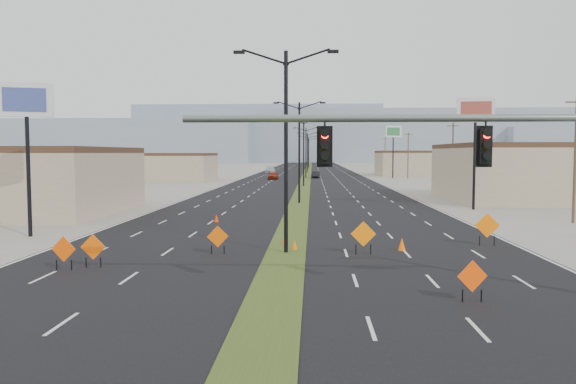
{
  "coord_description": "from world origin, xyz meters",
  "views": [
    {
      "loc": [
        1.32,
        -15.78,
        5.02
      ],
      "look_at": [
        0.18,
        10.21,
        3.2
      ],
      "focal_mm": 35.0,
      "sensor_mm": 36.0,
      "label": 1
    }
  ],
  "objects_px": {
    "car_far": "(270,170)",
    "cone_3": "(216,218)",
    "construction_sign_3": "(363,235)",
    "cone_2": "(402,244)",
    "streetlight_0": "(286,145)",
    "streetlight_2": "(304,150)",
    "pole_sign_east_near": "(475,118)",
    "pole_sign_west": "(26,112)",
    "signal_mast": "(545,160)",
    "streetlight_3": "(306,151)",
    "construction_sign_5": "(487,227)",
    "cone_1": "(285,240)",
    "pole_sign_east_far": "(393,135)",
    "streetlight_4": "(307,151)",
    "streetlight_6": "(309,152)",
    "construction_sign_1": "(93,248)",
    "construction_sign_2": "(218,238)",
    "cone_0": "(295,245)",
    "construction_sign_0": "(64,250)",
    "construction_sign_4": "(472,278)",
    "streetlight_5": "(308,152)",
    "streetlight_1": "(299,149)",
    "car_left": "(273,176)",
    "car_mid": "(316,175)"
  },
  "relations": [
    {
      "from": "car_far",
      "to": "cone_3",
      "type": "distance_m",
      "value": 97.93
    },
    {
      "from": "construction_sign_3",
      "to": "cone_2",
      "type": "xyz_separation_m",
      "value": [
        2.08,
        1.19,
        -0.64
      ]
    },
    {
      "from": "streetlight_0",
      "to": "streetlight_2",
      "type": "xyz_separation_m",
      "value": [
        0.0,
        56.0,
        0.0
      ]
    },
    {
      "from": "pole_sign_east_near",
      "to": "pole_sign_west",
      "type": "bearing_deg",
      "value": -143.0
    },
    {
      "from": "signal_mast",
      "to": "streetlight_3",
      "type": "distance_m",
      "value": 94.39
    },
    {
      "from": "construction_sign_5",
      "to": "cone_1",
      "type": "xyz_separation_m",
      "value": [
        -10.92,
        -0.34,
        -0.77
      ]
    },
    {
      "from": "pole_sign_east_far",
      "to": "streetlight_4",
      "type": "bearing_deg",
      "value": 107.14
    },
    {
      "from": "streetlight_6",
      "to": "construction_sign_1",
      "type": "height_order",
      "value": "streetlight_6"
    },
    {
      "from": "construction_sign_2",
      "to": "construction_sign_5",
      "type": "relative_size",
      "value": 0.81
    },
    {
      "from": "streetlight_4",
      "to": "cone_0",
      "type": "distance_m",
      "value": 111.22
    },
    {
      "from": "pole_sign_east_far",
      "to": "pole_sign_east_near",
      "type": "bearing_deg",
      "value": -107.03
    },
    {
      "from": "pole_sign_west",
      "to": "pole_sign_east_near",
      "type": "height_order",
      "value": "pole_sign_east_near"
    },
    {
      "from": "construction_sign_0",
      "to": "pole_sign_east_near",
      "type": "height_order",
      "value": "pole_sign_east_near"
    },
    {
      "from": "pole_sign_east_far",
      "to": "construction_sign_4",
      "type": "bearing_deg",
      "value": -111.91
    },
    {
      "from": "streetlight_4",
      "to": "construction_sign_3",
      "type": "xyz_separation_m",
      "value": [
        3.83,
        -112.29,
        -4.44
      ]
    },
    {
      "from": "streetlight_4",
      "to": "streetlight_6",
      "type": "relative_size",
      "value": 1.0
    },
    {
      "from": "cone_2",
      "to": "streetlight_6",
      "type": "bearing_deg",
      "value": 92.03
    },
    {
      "from": "pole_sign_west",
      "to": "car_far",
      "type": "bearing_deg",
      "value": 67.46
    },
    {
      "from": "streetlight_0",
      "to": "streetlight_5",
      "type": "relative_size",
      "value": 1.0
    },
    {
      "from": "construction_sign_1",
      "to": "signal_mast",
      "type": "bearing_deg",
      "value": -18.14
    },
    {
      "from": "streetlight_1",
      "to": "construction_sign_2",
      "type": "xyz_separation_m",
      "value": [
        -3.35,
        -28.5,
        -4.58
      ]
    },
    {
      "from": "streetlight_3",
      "to": "cone_0",
      "type": "bearing_deg",
      "value": -89.72
    },
    {
      "from": "streetlight_5",
      "to": "pole_sign_east_far",
      "type": "height_order",
      "value": "pole_sign_east_far"
    },
    {
      "from": "car_left",
      "to": "construction_sign_3",
      "type": "relative_size",
      "value": 2.51
    },
    {
      "from": "construction_sign_2",
      "to": "cone_1",
      "type": "relative_size",
      "value": 2.57
    },
    {
      "from": "signal_mast",
      "to": "construction_sign_4",
      "type": "distance_m",
      "value": 4.49
    },
    {
      "from": "cone_3",
      "to": "cone_0",
      "type": "bearing_deg",
      "value": -62.21
    },
    {
      "from": "streetlight_0",
      "to": "cone_1",
      "type": "xyz_separation_m",
      "value": [
        -0.16,
        2.37,
        -5.14
      ]
    },
    {
      "from": "construction_sign_5",
      "to": "streetlight_4",
      "type": "bearing_deg",
      "value": 99.81
    },
    {
      "from": "construction_sign_2",
      "to": "cone_0",
      "type": "xyz_separation_m",
      "value": [
        3.75,
        1.4,
        -0.56
      ]
    },
    {
      "from": "streetlight_2",
      "to": "pole_sign_east_near",
      "type": "xyz_separation_m",
      "value": [
        15.6,
        -33.62,
        2.62
      ]
    },
    {
      "from": "streetlight_1",
      "to": "cone_1",
      "type": "relative_size",
      "value": 18.0
    },
    {
      "from": "cone_3",
      "to": "streetlight_5",
      "type": "bearing_deg",
      "value": 87.47
    },
    {
      "from": "car_mid",
      "to": "cone_3",
      "type": "bearing_deg",
      "value": -90.2
    },
    {
      "from": "streetlight_1",
      "to": "construction_sign_2",
      "type": "distance_m",
      "value": 29.06
    },
    {
      "from": "construction_sign_1",
      "to": "pole_sign_east_far",
      "type": "xyz_separation_m",
      "value": [
        25.57,
        88.84,
        7.66
      ]
    },
    {
      "from": "construction_sign_2",
      "to": "construction_sign_3",
      "type": "height_order",
      "value": "construction_sign_3"
    },
    {
      "from": "streetlight_6",
      "to": "pole_sign_west",
      "type": "bearing_deg",
      "value": -95.48
    },
    {
      "from": "cone_0",
      "to": "construction_sign_5",
      "type": "bearing_deg",
      "value": 9.88
    },
    {
      "from": "streetlight_3",
      "to": "construction_sign_1",
      "type": "relative_size",
      "value": 6.76
    },
    {
      "from": "car_far",
      "to": "construction_sign_0",
      "type": "bearing_deg",
      "value": -89.14
    },
    {
      "from": "streetlight_2",
      "to": "car_mid",
      "type": "relative_size",
      "value": 2.5
    },
    {
      "from": "streetlight_1",
      "to": "cone_2",
      "type": "bearing_deg",
      "value": -77.7
    },
    {
      "from": "cone_2",
      "to": "cone_3",
      "type": "distance_m",
      "value": 16.26
    },
    {
      "from": "construction_sign_2",
      "to": "cone_2",
      "type": "distance_m",
      "value": 9.38
    },
    {
      "from": "car_left",
      "to": "cone_1",
      "type": "distance_m",
      "value": 75.67
    },
    {
      "from": "streetlight_0",
      "to": "streetlight_5",
      "type": "height_order",
      "value": "same"
    },
    {
      "from": "streetlight_0",
      "to": "car_left",
      "type": "distance_m",
      "value": 78.18
    },
    {
      "from": "streetlight_6",
      "to": "construction_sign_3",
      "type": "distance_m",
      "value": 168.39
    },
    {
      "from": "construction_sign_5",
      "to": "construction_sign_4",
      "type": "bearing_deg",
      "value": -104.99
    }
  ]
}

